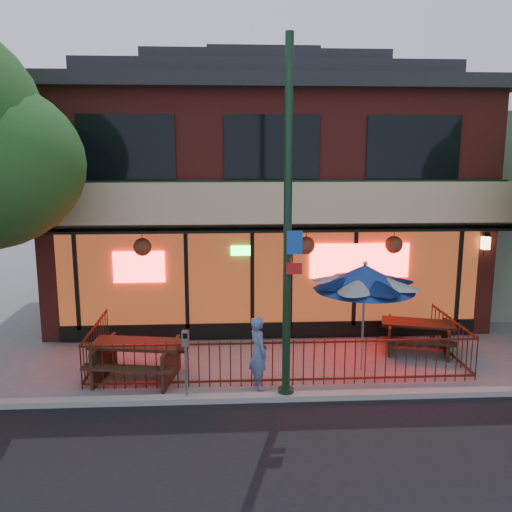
{
  "coord_description": "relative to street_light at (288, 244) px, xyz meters",
  "views": [
    {
      "loc": [
        -1.18,
        -10.56,
        4.86
      ],
      "look_at": [
        -0.47,
        2.0,
        2.46
      ],
      "focal_mm": 38.0,
      "sensor_mm": 36.0,
      "label": 1
    }
  ],
  "objects": [
    {
      "name": "ground",
      "position": [
        -0.0,
        0.4,
        -3.15
      ],
      "size": [
        80.0,
        80.0,
        0.0
      ],
      "primitive_type": "plane",
      "color": "gray",
      "rests_on": "ground"
    },
    {
      "name": "curb",
      "position": [
        -0.0,
        -0.1,
        -3.09
      ],
      "size": [
        80.0,
        0.25,
        0.12
      ],
      "primitive_type": "cube",
      "color": "#999993",
      "rests_on": "ground"
    },
    {
      "name": "restaurant_building",
      "position": [
        -0.0,
        7.51,
        0.98
      ],
      "size": [
        12.96,
        9.49,
        8.05
      ],
      "color": "maroon",
      "rests_on": "ground"
    },
    {
      "name": "patio_fence",
      "position": [
        -0.0,
        0.91,
        -2.52
      ],
      "size": [
        8.44,
        2.62,
        1.0
      ],
      "color": "#47180F",
      "rests_on": "ground"
    },
    {
      "name": "street_light",
      "position": [
        0.0,
        0.0,
        0.0
      ],
      "size": [
        0.43,
        0.32,
        7.0
      ],
      "color": "#16321E",
      "rests_on": "ground"
    },
    {
      "name": "picnic_table_left",
      "position": [
        -3.13,
        1.12,
        -2.6
      ],
      "size": [
        2.16,
        1.79,
        0.83
      ],
      "color": "#382114",
      "rests_on": "ground"
    },
    {
      "name": "picnic_table_right",
      "position": [
        3.56,
        2.44,
        -2.66
      ],
      "size": [
        2.06,
        1.79,
        0.75
      ],
      "color": "black",
      "rests_on": "ground"
    },
    {
      "name": "patio_umbrella",
      "position": [
        1.88,
        1.34,
        -0.99
      ],
      "size": [
        2.21,
        2.21,
        2.53
      ],
      "color": "gray",
      "rests_on": "ground"
    },
    {
      "name": "pedestrian",
      "position": [
        -0.53,
        0.5,
        -2.37
      ],
      "size": [
        0.54,
        0.66,
        1.56
      ],
      "primitive_type": "imported",
      "rotation": [
        0.0,
        0.0,
        1.92
      ],
      "color": "#4E6E9C",
      "rests_on": "ground"
    },
    {
      "name": "parking_meter_near",
      "position": [
        -1.98,
        -0.08,
        -2.15
      ],
      "size": [
        0.15,
        0.13,
        1.48
      ],
      "color": "#94979C",
      "rests_on": "ground"
    }
  ]
}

